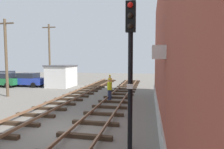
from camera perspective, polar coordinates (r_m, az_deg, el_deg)
name	(u,v)px	position (r m, az deg, el deg)	size (l,w,h in m)	color
ground_plane	(67,129)	(9.79, -13.52, -15.83)	(80.00, 80.00, 0.00)	slate
track_near_building	(90,128)	(9.33, -6.62, -15.91)	(2.50, 44.68, 0.32)	#38281C
track_centre	(18,123)	(11.13, -26.75, -12.99)	(2.50, 44.68, 0.32)	#38281C
signal_mast	(130,58)	(6.92, 5.61, 4.96)	(0.36, 0.40, 5.47)	black
control_hut	(62,76)	(24.74, -15.08, -0.39)	(3.00, 3.80, 2.76)	silver
parked_car_blue	(28,80)	(26.35, -24.07, -1.40)	(4.20, 2.04, 1.76)	#23389E
parked_car_green	(3,80)	(27.58, -30.12, -1.37)	(4.20, 2.04, 1.76)	#1E6B38
parked_car_white	(5,77)	(32.85, -29.74, -0.54)	(4.20, 2.04, 1.76)	silver
utility_pole_near	(6,56)	(19.80, -29.49, 4.86)	(1.80, 0.24, 7.09)	brown
utility_pole_far	(50,54)	(25.46, -18.45, 5.91)	(1.80, 0.24, 7.93)	brown
track_worker_foreground	(110,89)	(15.99, -0.72, -4.40)	(0.40, 0.40, 1.87)	#262D4C
track_worker_distant	(110,83)	(19.73, -0.66, -2.74)	(0.40, 0.40, 1.87)	#262D4C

